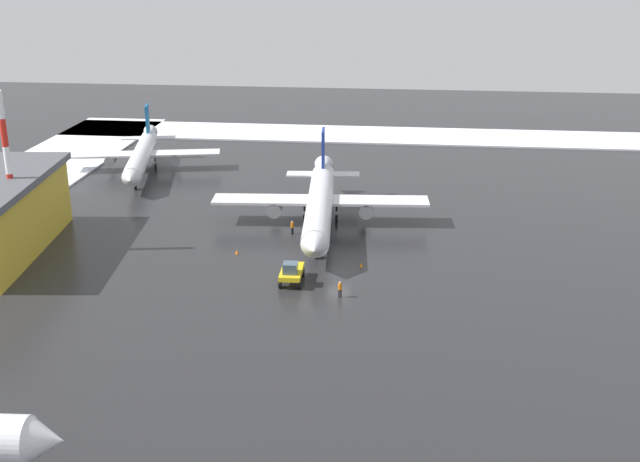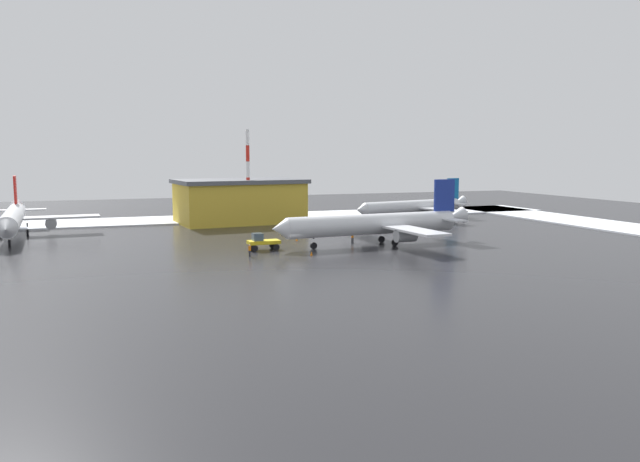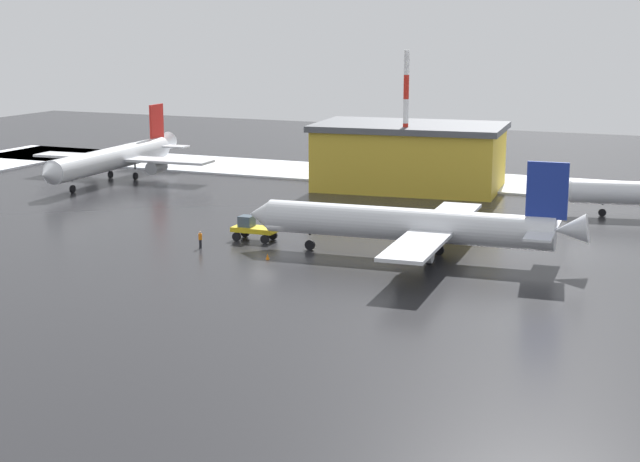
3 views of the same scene
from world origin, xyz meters
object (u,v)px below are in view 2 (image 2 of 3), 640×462
object	(u,v)px
airplane_foreground_jet	(415,207)
ground_crew_near_tug	(352,237)
pushback_tug	(262,241)
traffic_cone_near_nose	(311,253)
ground_crew_by_nose_gear	(250,250)
traffic_cone_mid_line	(297,239)
cargo_hangar	(240,201)
airplane_parked_starboard	(13,218)
airplane_distant_tail	(377,224)
antenna_mast	(248,177)

from	to	relation	value
airplane_foreground_jet	ground_crew_near_tug	xyz separation A→B (m)	(25.48, 27.19, -1.88)
pushback_tug	traffic_cone_near_nose	distance (m)	8.75
airplane_foreground_jet	ground_crew_by_nose_gear	distance (m)	55.72
ground_crew_by_nose_gear	traffic_cone_mid_line	world-z (taller)	ground_crew_by_nose_gear
traffic_cone_mid_line	cargo_hangar	bearing A→B (deg)	-84.60
pushback_tug	traffic_cone_mid_line	size ratio (longest dim) A/B	8.45
airplane_foreground_jet	airplane_parked_starboard	bearing A→B (deg)	-9.89
ground_crew_by_nose_gear	traffic_cone_near_nose	world-z (taller)	ground_crew_by_nose_gear
airplane_distant_tail	antenna_mast	xyz separation A→B (m)	(12.18, -33.52, 6.05)
traffic_cone_mid_line	airplane_parked_starboard	bearing A→B (deg)	-24.09
pushback_tug	traffic_cone_mid_line	world-z (taller)	pushback_tug
airplane_distant_tail	airplane_parked_starboard	distance (m)	60.14
airplane_distant_tail	airplane_foreground_jet	world-z (taller)	airplane_distant_tail
airplane_parked_starboard	traffic_cone_near_nose	size ratio (longest dim) A/B	60.63
cargo_hangar	traffic_cone_near_nose	distance (m)	44.01
antenna_mast	cargo_hangar	distance (m)	6.55
airplane_foreground_jet	antenna_mast	size ratio (longest dim) A/B	1.55
airplane_parked_starboard	traffic_cone_near_nose	xyz separation A→B (m)	(-40.75, 33.69, -3.00)
airplane_distant_tail	ground_crew_near_tug	world-z (taller)	airplane_distant_tail
ground_crew_near_tug	antenna_mast	world-z (taller)	antenna_mast
antenna_mast	ground_crew_near_tug	bearing A→B (deg)	107.21
airplane_parked_starboard	traffic_cone_mid_line	bearing A→B (deg)	62.53
pushback_tug	traffic_cone_mid_line	bearing A→B (deg)	-137.08
ground_crew_near_tug	antenna_mast	xyz separation A→B (m)	(9.43, -30.43, 8.33)
airplane_parked_starboard	antenna_mast	size ratio (longest dim) A/B	1.79
cargo_hangar	traffic_cone_mid_line	xyz separation A→B (m)	(-2.78, 29.42, -4.17)
airplane_foreground_jet	cargo_hangar	xyz separation A→B (m)	(35.71, -7.55, 1.59)
airplane_parked_starboard	cargo_hangar	size ratio (longest dim) A/B	1.26
antenna_mast	traffic_cone_mid_line	distance (m)	26.75
airplane_foreground_jet	antenna_mast	distance (m)	35.65
ground_crew_by_nose_gear	antenna_mast	bearing A→B (deg)	-102.78
ground_crew_by_nose_gear	airplane_distant_tail	bearing A→B (deg)	-168.07
airplane_parked_starboard	ground_crew_near_tug	world-z (taller)	airplane_parked_starboard
pushback_tug	traffic_cone_near_nose	world-z (taller)	pushback_tug
airplane_foreground_jet	cargo_hangar	world-z (taller)	cargo_hangar
pushback_tug	cargo_hangar	xyz separation A→B (m)	(-4.82, -36.82, 3.16)
traffic_cone_mid_line	airplane_foreground_jet	bearing A→B (deg)	-146.41
antenna_mast	cargo_hangar	world-z (taller)	antenna_mast
pushback_tug	traffic_cone_mid_line	xyz separation A→B (m)	(-7.60, -7.40, -1.01)
airplane_parked_starboard	airplane_foreground_jet	size ratio (longest dim) A/B	1.16
ground_crew_by_nose_gear	ground_crew_near_tug	bearing A→B (deg)	-157.53
airplane_parked_starboard	traffic_cone_mid_line	size ratio (longest dim) A/B	60.63
antenna_mast	cargo_hangar	size ratio (longest dim) A/B	0.70
airplane_foreground_jet	traffic_cone_mid_line	bearing A→B (deg)	21.77
cargo_hangar	pushback_tug	bearing A→B (deg)	76.60
traffic_cone_near_nose	airplane_parked_starboard	bearing A→B (deg)	-39.58
ground_crew_near_tug	traffic_cone_near_nose	xyz separation A→B (m)	(9.86, 9.06, -0.70)
airplane_parked_starboard	pushback_tug	xyz separation A→B (m)	(-35.57, 26.70, -1.99)
airplane_distant_tail	ground_crew_by_nose_gear	xyz separation A→B (m)	(20.89, 4.34, -2.28)
ground_crew_near_tug	ground_crew_by_nose_gear	bearing A→B (deg)	156.14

